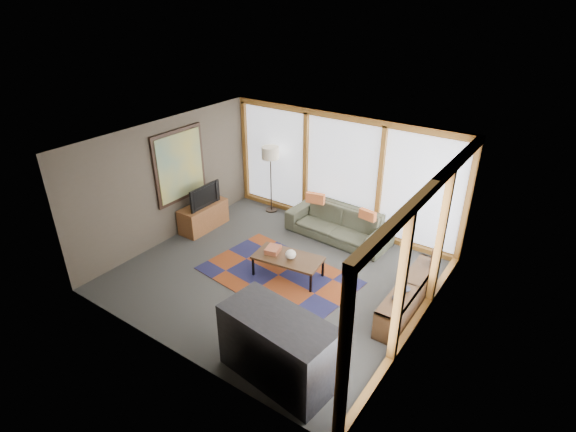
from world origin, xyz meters
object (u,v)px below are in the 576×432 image
Objects in this scene: floor_lamp at (271,180)px; television at (202,195)px; coffee_table at (288,266)px; tv_console at (204,216)px; bookshelf at (409,296)px; bar_counter at (278,347)px; sofa at (338,224)px.

floor_lamp reaches higher than television.
tv_console is at bearing 169.50° from coffee_table.
floor_lamp is 4.53m from bookshelf.
coffee_table is at bearing -10.50° from tv_console.
floor_lamp reaches higher than coffee_table.
television is 4.68m from bar_counter.
bookshelf is 1.26× the size of bar_counter.
sofa is at bearing 26.28° from tv_console.
coffee_table is 2.71m from tv_console.
bookshelf is at bearing -22.41° from floor_lamp.
coffee_table is 2.47m from bar_counter.
floor_lamp is 2.90m from coffee_table.
floor_lamp is at bearing 132.92° from coffee_table.
floor_lamp is at bearing 157.59° from bookshelf.
coffee_table is 2.74m from television.
bookshelf is 1.78× the size of tv_console.
sofa is 3.03m from tv_console.
television is at bearing -113.35° from floor_lamp.
television is (-4.85, 0.11, 0.57)m from bookshelf.
television is (0.04, -0.02, 0.54)m from tv_console.
television reaches higher than coffee_table.
television is at bearing 153.40° from bar_counter.
coffee_table is 1.45× the size of television.
sofa reaches higher than coffee_table.
tv_console is at bearing -114.72° from floor_lamp.
tv_console is at bearing 153.47° from bar_counter.
television is (-2.68, -1.36, 0.50)m from sofa.
tv_console is 0.54m from television.
sofa is at bearing -63.46° from television.
coffee_table is at bearing 128.21° from bar_counter.
floor_lamp reaches higher than tv_console.
sofa is 1.40× the size of floor_lamp.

